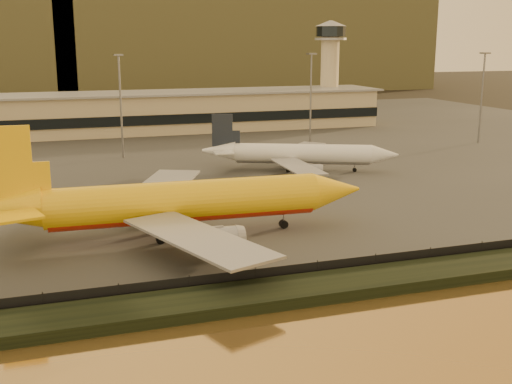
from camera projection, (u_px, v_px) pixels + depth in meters
ground at (267, 250)px, 90.25m from camera, size 900.00×900.00×0.00m
embankment at (315, 289)px, 74.40m from camera, size 320.00×7.00×1.40m
tarmac at (153, 147)px, 177.90m from camera, size 320.00×220.00×0.20m
perimeter_fence at (302, 272)px, 77.95m from camera, size 300.00×0.05×2.20m
terminal_building at (89, 115)px, 200.20m from camera, size 202.00×25.00×12.60m
control_tower at (330, 61)px, 227.79m from camera, size 11.20×11.20×35.50m
apron_light_masts at (224, 94)px, 160.49m from camera, size 152.20×12.20×25.40m
distant_hills at (49, 36)px, 390.42m from camera, size 470.00×160.00×70.00m
dhl_cargo_jet at (178, 203)px, 94.64m from camera, size 58.37×57.19×17.45m
white_narrowbody_jet at (299, 154)px, 143.39m from camera, size 41.87×39.56×12.65m
gse_vehicle_yellow at (275, 192)px, 120.48m from camera, size 3.78×2.65×1.56m
gse_vehicle_white at (57, 199)px, 115.70m from camera, size 3.44×1.59×1.54m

